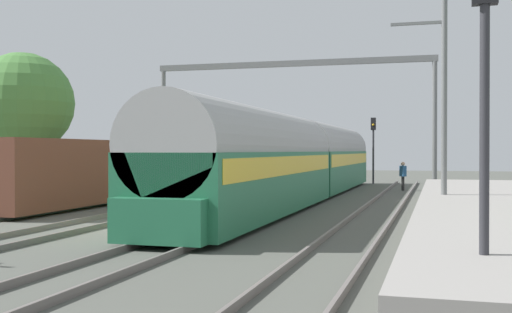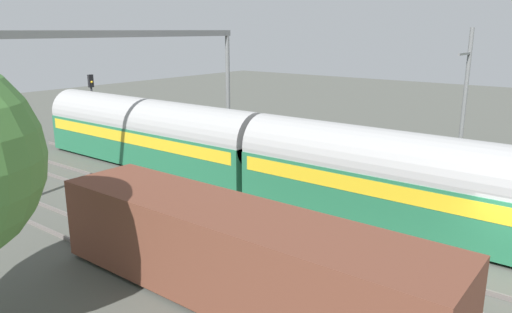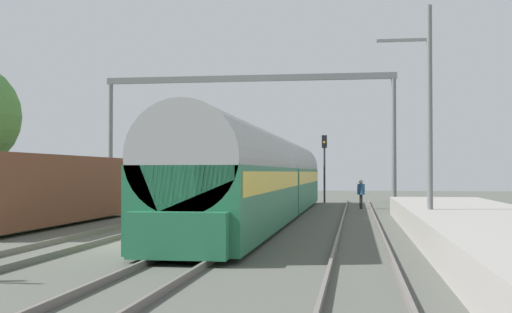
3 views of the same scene
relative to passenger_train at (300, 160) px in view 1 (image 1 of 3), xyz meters
name	(u,v)px [view 1 (image 1 of 3)]	position (x,y,z in m)	size (l,w,h in m)	color
ground	(158,226)	(-2.13, -11.71, -1.97)	(120.00, 120.00, 0.00)	#50524B
track_west	(99,221)	(-4.26, -11.71, -1.89)	(1.51, 60.00, 0.16)	#68605D
track_east	(221,226)	(0.00, -11.71, -1.89)	(1.51, 60.00, 0.16)	#68605D
track_far_east	(359,230)	(4.26, -11.71, -1.89)	(1.52, 60.00, 0.16)	#68605D
platform	(493,215)	(8.08, -9.71, -1.52)	(4.40, 28.00, 0.90)	gray
passenger_train	(300,160)	(0.00, 0.00, 0.00)	(2.93, 32.85, 3.82)	#236B47
freight_car	(82,172)	(-8.52, -5.68, -0.50)	(2.80, 13.00, 2.70)	brown
person_crossing	(403,173)	(4.42, 8.98, -0.94)	(0.44, 0.46, 1.73)	#242424
railway_signal_near	(485,79)	(7.12, -20.66, 1.47)	(0.36, 0.30, 5.41)	#2D2D33
railway_signal_far	(373,141)	(1.92, 16.54, 1.11)	(0.36, 0.30, 4.80)	#2D2D33
catenary_gantry	(291,92)	(-2.13, 7.39, 3.97)	(17.19, 0.28, 7.86)	slate
catenary_pole_east_mid	(443,100)	(6.61, -7.68, 2.18)	(1.90, 0.20, 8.00)	slate
tree_west_background	(23,103)	(-14.62, -1.42, 2.93)	(5.33, 5.33, 7.58)	#4C3826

